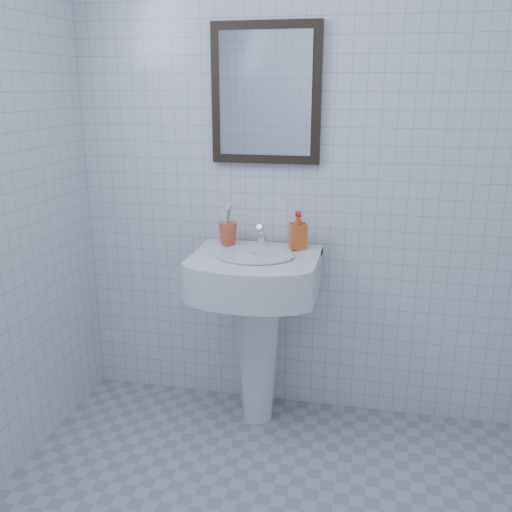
# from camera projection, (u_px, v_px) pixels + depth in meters

# --- Properties ---
(wall_back) EXTENTS (2.20, 0.02, 2.50)m
(wall_back) POSITION_uv_depth(u_px,v_px,m) (303.00, 161.00, 2.63)
(wall_back) COLOR silver
(wall_back) RESTS_ON ground
(washbasin) EXTENTS (0.57, 0.41, 0.87)m
(washbasin) POSITION_uv_depth(u_px,v_px,m) (257.00, 309.00, 2.66)
(washbasin) COLOR white
(washbasin) RESTS_ON ground
(faucet) EXTENTS (0.05, 0.10, 0.12)m
(faucet) POSITION_uv_depth(u_px,v_px,m) (261.00, 237.00, 2.66)
(faucet) COLOR silver
(faucet) RESTS_ON washbasin
(toothbrush_cup) EXTENTS (0.11, 0.11, 0.10)m
(toothbrush_cup) POSITION_uv_depth(u_px,v_px,m) (228.00, 233.00, 2.69)
(toothbrush_cup) COLOR #D24B2E
(toothbrush_cup) RESTS_ON washbasin
(soap_dispenser) EXTENTS (0.10, 0.10, 0.17)m
(soap_dispenser) POSITION_uv_depth(u_px,v_px,m) (298.00, 230.00, 2.62)
(soap_dispenser) COLOR red
(soap_dispenser) RESTS_ON washbasin
(wall_mirror) EXTENTS (0.50, 0.04, 0.62)m
(wall_mirror) POSITION_uv_depth(u_px,v_px,m) (266.00, 94.00, 2.56)
(wall_mirror) COLOR black
(wall_mirror) RESTS_ON wall_back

